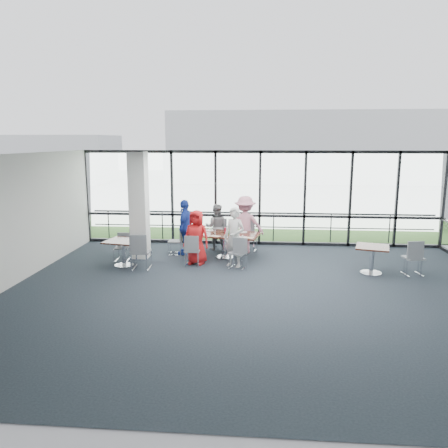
# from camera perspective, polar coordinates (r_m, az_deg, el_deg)

# --- Properties ---
(floor) EXTENTS (12.00, 10.00, 0.02)m
(floor) POSITION_cam_1_polar(r_m,az_deg,el_deg) (10.30, 4.46, -9.17)
(floor) COLOR #1D262E
(floor) RESTS_ON ground
(ceiling) EXTENTS (12.00, 10.00, 0.04)m
(ceiling) POSITION_cam_1_polar(r_m,az_deg,el_deg) (9.69, 4.74, 8.98)
(ceiling) COLOR silver
(ceiling) RESTS_ON ground
(wall_left) EXTENTS (0.10, 10.00, 3.20)m
(wall_left) POSITION_cam_1_polar(r_m,az_deg,el_deg) (11.56, -26.67, 0.17)
(wall_left) COLOR silver
(wall_left) RESTS_ON ground
(wall_front) EXTENTS (12.00, 0.10, 3.20)m
(wall_front) POSITION_cam_1_polar(r_m,az_deg,el_deg) (5.05, 4.32, -11.32)
(wall_front) COLOR silver
(wall_front) RESTS_ON ground
(curtain_wall_back) EXTENTS (12.00, 0.10, 3.20)m
(curtain_wall_back) POSITION_cam_1_polar(r_m,az_deg,el_deg) (14.80, 4.69, 3.38)
(curtain_wall_back) COLOR white
(curtain_wall_back) RESTS_ON ground
(structural_column) EXTENTS (0.50, 0.50, 3.20)m
(structural_column) POSITION_cam_1_polar(r_m,az_deg,el_deg) (13.32, -11.02, 2.39)
(structural_column) COLOR white
(structural_column) RESTS_ON ground
(apron) EXTENTS (80.00, 70.00, 0.02)m
(apron) POSITION_cam_1_polar(r_m,az_deg,el_deg) (19.99, 4.67, 0.61)
(apron) COLOR gray
(apron) RESTS_ON ground
(grass_strip) EXTENTS (80.00, 5.00, 0.01)m
(grass_strip) POSITION_cam_1_polar(r_m,az_deg,el_deg) (18.02, 4.65, -0.41)
(grass_strip) COLOR #24571E
(grass_strip) RESTS_ON ground
(hangar_main) EXTENTS (24.00, 10.00, 6.00)m
(hangar_main) POSITION_cam_1_polar(r_m,az_deg,el_deg) (41.88, 10.41, 9.93)
(hangar_main) COLOR silver
(hangar_main) RESTS_ON ground
(hangar_aux) EXTENTS (10.00, 6.00, 4.00)m
(hangar_aux) POSITION_cam_1_polar(r_m,az_deg,el_deg) (41.80, -20.96, 8.03)
(hangar_aux) COLOR silver
(hangar_aux) RESTS_ON ground
(guard_rail) EXTENTS (12.00, 0.06, 0.06)m
(guard_rail) POSITION_cam_1_polar(r_m,az_deg,el_deg) (15.57, 4.64, -0.35)
(guard_rail) COLOR #2D2D33
(guard_rail) RESTS_ON ground
(main_table) EXTENTS (2.26, 1.54, 0.75)m
(main_table) POSITION_cam_1_polar(r_m,az_deg,el_deg) (13.21, 0.11, -1.73)
(main_table) COLOR #35120F
(main_table) RESTS_ON ground
(side_table_left) EXTENTS (1.06, 1.06, 0.75)m
(side_table_left) POSITION_cam_1_polar(r_m,az_deg,el_deg) (12.66, -13.01, -2.55)
(side_table_left) COLOR #35120F
(side_table_left) RESTS_ON ground
(side_table_right) EXTENTS (1.02, 1.02, 0.75)m
(side_table_right) POSITION_cam_1_polar(r_m,az_deg,el_deg) (12.28, 18.80, -3.32)
(side_table_right) COLOR #35120F
(side_table_right) RESTS_ON ground
(diner_near_left) EXTENTS (0.87, 0.68, 1.57)m
(diner_near_left) POSITION_cam_1_polar(r_m,az_deg,el_deg) (12.54, -3.61, -1.73)
(diner_near_left) COLOR red
(diner_near_left) RESTS_ON ground
(diner_near_right) EXTENTS (0.75, 0.68, 1.69)m
(diner_near_right) POSITION_cam_1_polar(r_m,az_deg,el_deg) (12.23, 1.36, -1.74)
(diner_near_right) COLOR silver
(diner_near_right) RESTS_ON ground
(diner_far_left) EXTENTS (0.74, 0.46, 1.50)m
(diner_far_left) POSITION_cam_1_polar(r_m,az_deg,el_deg) (14.17, -1.01, -0.40)
(diner_far_left) COLOR gray
(diner_far_left) RESTS_ON ground
(diner_far_right) EXTENTS (1.18, 0.63, 1.81)m
(diner_far_right) POSITION_cam_1_polar(r_m,az_deg,el_deg) (13.80, 2.77, -0.07)
(diner_far_right) COLOR pink
(diner_far_right) RESTS_ON ground
(diner_end) EXTENTS (0.66, 1.07, 1.73)m
(diner_end) POSITION_cam_1_polar(r_m,az_deg,el_deg) (13.65, -5.09, -0.39)
(diner_end) COLOR #1D37A4
(diner_end) RESTS_ON ground
(chair_main_nl) EXTENTS (0.43, 0.43, 0.87)m
(chair_main_nl) POSITION_cam_1_polar(r_m,az_deg,el_deg) (12.47, -4.14, -3.46)
(chair_main_nl) COLOR slate
(chair_main_nl) RESTS_ON ground
(chair_main_nr) EXTENTS (0.55, 0.55, 0.89)m
(chair_main_nr) POSITION_cam_1_polar(r_m,az_deg,el_deg) (12.16, 1.83, -3.76)
(chair_main_nr) COLOR slate
(chair_main_nr) RESTS_ON ground
(chair_main_fl) EXTENTS (0.53, 0.53, 0.95)m
(chair_main_fl) POSITION_cam_1_polar(r_m,az_deg,el_deg) (14.32, -0.45, -1.40)
(chair_main_fl) COLOR slate
(chair_main_fl) RESTS_ON ground
(chair_main_fr) EXTENTS (0.57, 0.57, 0.96)m
(chair_main_fr) POSITION_cam_1_polar(r_m,az_deg,el_deg) (14.12, 3.32, -1.57)
(chair_main_fr) COLOR slate
(chair_main_fr) RESTS_ON ground
(chair_main_end) EXTENTS (0.43, 0.43, 0.85)m
(chair_main_end) POSITION_cam_1_polar(r_m,az_deg,el_deg) (13.71, -6.39, -2.24)
(chair_main_end) COLOR slate
(chair_main_end) RESTS_ON ground
(chair_spare_la) EXTENTS (0.51, 0.51, 0.99)m
(chair_spare_la) POSITION_cam_1_polar(r_m,az_deg,el_deg) (12.25, -10.78, -3.59)
(chair_spare_la) COLOR slate
(chair_spare_la) RESTS_ON ground
(chair_spare_lb) EXTENTS (0.42, 0.42, 0.80)m
(chair_spare_lb) POSITION_cam_1_polar(r_m,az_deg,el_deg) (13.25, -13.22, -3.04)
(chair_spare_lb) COLOR slate
(chair_spare_lb) RESTS_ON ground
(chair_spare_r) EXTENTS (0.53, 0.53, 0.94)m
(chair_spare_r) POSITION_cam_1_polar(r_m,az_deg,el_deg) (12.57, 23.50, -4.08)
(chair_spare_r) COLOR slate
(chair_spare_r) RESTS_ON ground
(plate_nl) EXTENTS (0.25, 0.25, 0.01)m
(plate_nl) POSITION_cam_1_polar(r_m,az_deg,el_deg) (13.02, -2.78, -1.39)
(plate_nl) COLOR white
(plate_nl) RESTS_ON main_table
(plate_nr) EXTENTS (0.26, 0.26, 0.01)m
(plate_nr) POSITION_cam_1_polar(r_m,az_deg,el_deg) (12.63, 2.47, -1.76)
(plate_nr) COLOR white
(plate_nr) RESTS_ON main_table
(plate_fl) EXTENTS (0.27, 0.27, 0.01)m
(plate_fl) POSITION_cam_1_polar(r_m,az_deg,el_deg) (13.63, -1.84, -0.82)
(plate_fl) COLOR white
(plate_fl) RESTS_ON main_table
(plate_fr) EXTENTS (0.28, 0.28, 0.01)m
(plate_fr) POSITION_cam_1_polar(r_m,az_deg,el_deg) (13.38, 2.46, -1.05)
(plate_fr) COLOR white
(plate_fr) RESTS_ON main_table
(plate_end) EXTENTS (0.24, 0.24, 0.01)m
(plate_end) POSITION_cam_1_polar(r_m,az_deg,el_deg) (13.46, -3.37, -0.99)
(plate_end) COLOR white
(plate_end) RESTS_ON main_table
(tumbler_a) EXTENTS (0.08, 0.08, 0.15)m
(tumbler_a) POSITION_cam_1_polar(r_m,az_deg,el_deg) (13.04, -1.25, -1.04)
(tumbler_a) COLOR white
(tumbler_a) RESTS_ON main_table
(tumbler_b) EXTENTS (0.07, 0.07, 0.14)m
(tumbler_b) POSITION_cam_1_polar(r_m,az_deg,el_deg) (12.94, 1.11, -1.15)
(tumbler_b) COLOR white
(tumbler_b) RESTS_ON main_table
(tumbler_c) EXTENTS (0.07, 0.07, 0.14)m
(tumbler_c) POSITION_cam_1_polar(r_m,az_deg,el_deg) (13.33, 0.81, -0.81)
(tumbler_c) COLOR white
(tumbler_c) RESTS_ON main_table
(tumbler_d) EXTENTS (0.07, 0.07, 0.15)m
(tumbler_d) POSITION_cam_1_polar(r_m,az_deg,el_deg) (13.23, -3.12, -0.89)
(tumbler_d) COLOR white
(tumbler_d) RESTS_ON main_table
(menu_a) EXTENTS (0.34, 0.29, 0.00)m
(menu_a) POSITION_cam_1_polar(r_m,az_deg,el_deg) (12.82, -1.14, -1.59)
(menu_a) COLOR white
(menu_a) RESTS_ON main_table
(menu_b) EXTENTS (0.35, 0.29, 0.00)m
(menu_b) POSITION_cam_1_polar(r_m,az_deg,el_deg) (12.65, 3.22, -1.78)
(menu_b) COLOR white
(menu_b) RESTS_ON main_table
(menu_c) EXTENTS (0.33, 0.23, 0.00)m
(menu_c) POSITION_cam_1_polar(r_m,az_deg,el_deg) (13.52, 1.36, -0.94)
(menu_c) COLOR white
(menu_c) RESTS_ON main_table
(condiment_caddy) EXTENTS (0.10, 0.07, 0.04)m
(condiment_caddy) POSITION_cam_1_polar(r_m,az_deg,el_deg) (13.26, 0.18, -1.09)
(condiment_caddy) COLOR black
(condiment_caddy) RESTS_ON main_table
(ketchup_bottle) EXTENTS (0.06, 0.06, 0.18)m
(ketchup_bottle) POSITION_cam_1_polar(r_m,az_deg,el_deg) (13.19, 0.17, -0.84)
(ketchup_bottle) COLOR #A91527
(ketchup_bottle) RESTS_ON main_table
(green_bottle) EXTENTS (0.05, 0.05, 0.20)m
(green_bottle) POSITION_cam_1_polar(r_m,az_deg,el_deg) (13.21, 0.62, -0.78)
(green_bottle) COLOR #217F2D
(green_bottle) RESTS_ON main_table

